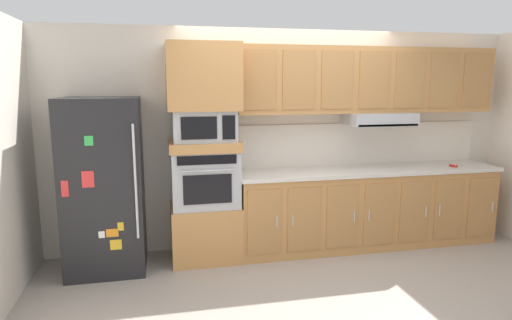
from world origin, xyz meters
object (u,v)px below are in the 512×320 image
screwdriver (454,166)px  refrigerator (104,185)px  microwave (204,125)px  built_in_oven (205,177)px

screwdriver → refrigerator: bearing=179.2°
refrigerator → microwave: (1.02, 0.07, 0.58)m
refrigerator → built_in_oven: 1.02m
built_in_oven → microwave: 0.56m
screwdriver → microwave: bearing=177.6°
refrigerator → microwave: bearing=3.8°
built_in_oven → screwdriver: built_in_oven is taller
microwave → built_in_oven: bearing=179.2°
refrigerator → built_in_oven: size_ratio=2.51×
refrigerator → microwave: refrigerator is taller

